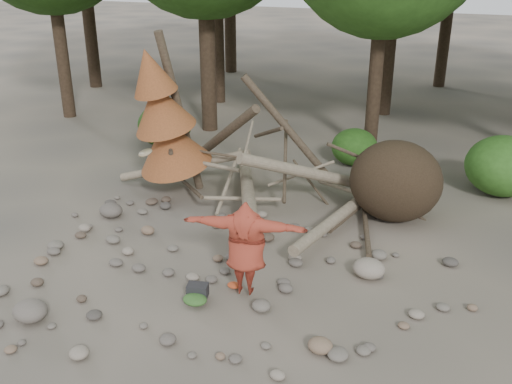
% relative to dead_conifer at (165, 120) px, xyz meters
% --- Properties ---
extents(ground, '(120.00, 120.00, 0.00)m').
position_rel_dead_conifer_xyz_m(ground, '(3.12, -3.37, -2.11)').
color(ground, '#514C44').
rests_on(ground, ground).
extents(deadfall_pile, '(8.55, 5.24, 3.30)m').
position_rel_dead_conifer_xyz_m(deadfall_pile, '(5.13, 0.87, -1.16)').
color(deadfall_pile, '#332619').
rests_on(deadfall_pile, ground).
extents(dead_conifer, '(2.06, 2.16, 4.35)m').
position_rel_dead_conifer_xyz_m(dead_conifer, '(0.00, 0.00, 0.00)').
color(dead_conifer, '#4C3F30').
rests_on(dead_conifer, ground).
extents(bush_left, '(1.80, 1.80, 1.44)m').
position_rel_dead_conifer_xyz_m(bush_left, '(-2.38, 3.83, -1.39)').
color(bush_left, '#204813').
rests_on(bush_left, ground).
extents(bush_mid, '(1.40, 1.40, 1.12)m').
position_rel_dead_conifer_xyz_m(bush_mid, '(3.92, 4.43, -1.55)').
color(bush_mid, '#2B5C1A').
rests_on(bush_mid, ground).
extents(bush_right, '(2.00, 2.00, 1.60)m').
position_rel_dead_conifer_xyz_m(bush_right, '(8.12, 3.63, -1.31)').
color(bush_right, '#356D21').
rests_on(bush_right, ground).
extents(frisbee_thrower, '(3.51, 1.00, 2.49)m').
position_rel_dead_conifer_xyz_m(frisbee_thrower, '(3.76, -3.53, -1.10)').
color(frisbee_thrower, maroon).
rests_on(frisbee_thrower, ground).
extents(backpack, '(0.43, 0.34, 0.26)m').
position_rel_dead_conifer_xyz_m(backpack, '(2.98, -4.02, -1.98)').
color(backpack, black).
rests_on(backpack, ground).
extents(cloth_green, '(0.46, 0.38, 0.17)m').
position_rel_dead_conifer_xyz_m(cloth_green, '(3.04, -4.23, -2.03)').
color(cloth_green, '#325D25').
rests_on(cloth_green, ground).
extents(cloth_orange, '(0.26, 0.22, 0.10)m').
position_rel_dead_conifer_xyz_m(cloth_orange, '(3.47, -3.46, -2.06)').
color(cloth_orange, '#B2411E').
rests_on(cloth_orange, ground).
extents(boulder_front_left, '(0.62, 0.56, 0.37)m').
position_rel_dead_conifer_xyz_m(boulder_front_left, '(0.56, -5.73, -1.93)').
color(boulder_front_left, '#696058').
rests_on(boulder_front_left, ground).
extents(boulder_front_right, '(0.41, 0.37, 0.25)m').
position_rel_dead_conifer_xyz_m(boulder_front_right, '(5.54, -4.62, -1.99)').
color(boulder_front_right, '#806750').
rests_on(boulder_front_right, ground).
extents(boulder_mid_right, '(0.65, 0.58, 0.39)m').
position_rel_dead_conifer_xyz_m(boulder_mid_right, '(5.77, -2.00, -1.92)').
color(boulder_mid_right, gray).
rests_on(boulder_mid_right, ground).
extents(boulder_mid_left, '(0.58, 0.52, 0.35)m').
position_rel_dead_conifer_xyz_m(boulder_mid_left, '(-0.70, -1.61, -1.94)').
color(boulder_mid_left, '#5D554E').
rests_on(boulder_mid_left, ground).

